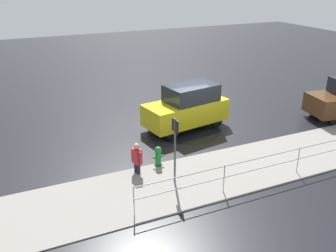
{
  "coord_description": "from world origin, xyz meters",
  "views": [
    {
      "loc": [
        7.94,
        14.33,
        6.89
      ],
      "look_at": [
        1.99,
        1.27,
        0.9
      ],
      "focal_mm": 40.0,
      "sensor_mm": 36.0,
      "label": 1
    }
  ],
  "objects": [
    {
      "name": "pedestrian",
      "position": [
        4.0,
        2.97,
        0.68
      ],
      "size": [
        0.32,
        0.56,
        1.22
      ],
      "color": "#B2262D",
      "rests_on": "ground"
    },
    {
      "name": "metal_railing",
      "position": [
        0.23,
        5.34,
        0.74
      ],
      "size": [
        9.49,
        0.04,
        1.05
      ],
      "color": "#B7BABF",
      "rests_on": "ground"
    },
    {
      "name": "ground_plane",
      "position": [
        0.0,
        0.0,
        0.0
      ],
      "size": [
        60.0,
        60.0,
        0.0
      ],
      "primitive_type": "plane",
      "color": "black"
    },
    {
      "name": "puddle_patch",
      "position": [
        0.54,
        0.2,
        0.0
      ],
      "size": [
        3.11,
        3.11,
        0.01
      ],
      "primitive_type": "cylinder",
      "color": "black",
      "rests_on": "ground"
    },
    {
      "name": "sign_post",
      "position": [
        3.01,
        4.08,
        1.58
      ],
      "size": [
        0.07,
        0.44,
        2.4
      ],
      "color": "#4C4C51",
      "rests_on": "ground"
    },
    {
      "name": "moving_hatchback",
      "position": [
        0.35,
        -0.17,
        1.03
      ],
      "size": [
        4.13,
        2.32,
        2.06
      ],
      "color": "yellow",
      "rests_on": "ground"
    },
    {
      "name": "fire_hydrant",
      "position": [
        3.06,
        2.74,
        0.4
      ],
      "size": [
        0.42,
        0.31,
        0.8
      ],
      "color": "#197A2D",
      "rests_on": "ground"
    },
    {
      "name": "kerb_strip",
      "position": [
        0.0,
        4.2,
        0.02
      ],
      "size": [
        24.0,
        3.2,
        0.04
      ],
      "primitive_type": "cube",
      "color": "gray",
      "rests_on": "ground"
    }
  ]
}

